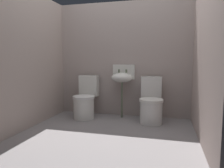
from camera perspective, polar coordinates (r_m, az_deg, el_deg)
name	(u,v)px	position (r m, az deg, el deg)	size (l,w,h in m)	color
ground_plane	(107,136)	(3.22, -1.27, -13.73)	(2.93, 2.61, 0.08)	gray
wall_back	(123,60)	(4.15, 3.08, 6.55)	(2.93, 0.10, 2.17)	#A2928C
wall_left	(31,59)	(3.70, -20.98, 6.19)	(0.10, 2.41, 2.17)	#A7958D
wall_right	(206,59)	(3.05, 23.87, 6.15)	(0.10, 2.41, 2.17)	#A38F88
toilet_left	(85,101)	(4.01, -7.14, -4.41)	(0.41, 0.60, 0.78)	silver
toilet_right	(151,104)	(3.75, 10.43, -5.24)	(0.44, 0.62, 0.78)	silver
sink	(122,77)	(3.95, 2.76, 1.79)	(0.42, 0.35, 0.99)	#5C6550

